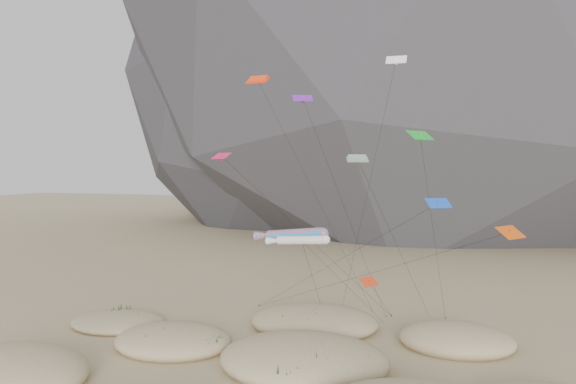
{
  "coord_description": "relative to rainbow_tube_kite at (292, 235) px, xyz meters",
  "views": [
    {
      "loc": [
        14.87,
        -38.56,
        16.76
      ],
      "look_at": [
        -2.48,
        12.0,
        14.32
      ],
      "focal_mm": 35.0,
      "sensor_mm": 36.0,
      "label": 1
    }
  ],
  "objects": [
    {
      "name": "dunes",
      "position": [
        1.44,
        -9.24,
        -9.55
      ],
      "size": [
        50.87,
        38.95,
        3.99
      ],
      "color": "#CCB789",
      "rests_on": "ground"
    },
    {
      "name": "dune_grass",
      "position": [
        0.68,
        -8.36,
        -9.43
      ],
      "size": [
        41.86,
        25.9,
        1.45
      ],
      "color": "black",
      "rests_on": "ground"
    },
    {
      "name": "kite_stakes",
      "position": [
        3.62,
        11.61,
        -10.12
      ],
      "size": [
        21.61,
        6.88,
        0.3
      ],
      "color": "#3F2D1E",
      "rests_on": "ground"
    },
    {
      "name": "rainbow_tube_kite",
      "position": [
        0.0,
        0.0,
        0.0
      ],
      "size": [
        11.39,
        10.13,
        11.14
      ],
      "color": "red",
      "rests_on": "ground"
    },
    {
      "name": "white_tube_kite",
      "position": [
        2.07,
        -4.48,
        0.1
      ],
      "size": [
        6.15,
        15.2,
        11.0
      ],
      "color": "silver",
      "rests_on": "ground"
    },
    {
      "name": "orange_parafoil",
      "position": [
        -4.41,
        2.69,
        14.88
      ],
      "size": [
        11.21,
        11.32,
        25.98
      ],
      "color": "#F5350C",
      "rests_on": "ground"
    },
    {
      "name": "multi_parafoil",
      "position": [
        6.12,
        1.14,
        6.95
      ],
      "size": [
        6.91,
        12.54,
        17.89
      ],
      "color": "orange",
      "rests_on": "ground"
    },
    {
      "name": "delta_kites",
      "position": [
        9.04,
        -0.27,
        6.34
      ],
      "size": [
        28.29,
        20.8,
        27.58
      ],
      "color": "#D81453",
      "rests_on": "ground"
    }
  ]
}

